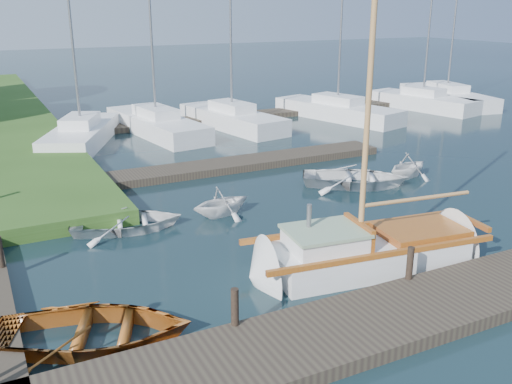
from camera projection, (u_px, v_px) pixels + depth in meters
name	position (u px, v px, depth m)	size (l,w,h in m)	color
ground	(256.00, 230.00, 17.10)	(160.00, 160.00, 0.00)	black
near_dock	(385.00, 319.00, 11.96)	(18.00, 2.20, 0.30)	#332922
far_dock	(228.00, 165.00, 23.42)	(14.00, 1.60, 0.30)	#332922
pontoon	(284.00, 112.00, 34.90)	(30.00, 1.60, 0.30)	#332922
mooring_post_1	(235.00, 307.00, 11.35)	(0.16, 0.16, 0.80)	black
mooring_post_2	(410.00, 263.00, 13.28)	(0.16, 0.16, 0.80)	black
mooring_post_4	(0.00, 252.00, 13.88)	(0.16, 0.16, 0.80)	black
sailboat	(372.00, 253.00, 14.67)	(7.33, 2.81, 9.83)	white
dinghy	(93.00, 325.00, 11.25)	(2.78, 3.89, 0.81)	brown
tender_a	(126.00, 219.00, 17.02)	(2.35, 3.30, 0.68)	white
tender_b	(221.00, 199.00, 18.14)	(1.74, 2.01, 1.06)	white
tender_c	(355.00, 175.00, 21.15)	(2.77, 3.88, 0.80)	white
tender_d	(409.00, 164.00, 22.16)	(1.80, 2.09, 1.10)	white
marina_boat_0	(81.00, 133.00, 27.38)	(5.01, 7.42, 12.06)	white
marina_boat_1	(156.00, 123.00, 29.74)	(3.30, 8.55, 10.09)	white
marina_boat_2	(232.00, 117.00, 31.21)	(3.48, 7.86, 11.44)	white
marina_boat_4	(337.00, 109.00, 33.57)	(4.33, 8.49, 9.84)	white
marina_boat_6	(423.00, 100.00, 36.71)	(3.72, 7.52, 9.51)	white
marina_boat_7	(447.00, 95.00, 38.68)	(3.65, 8.82, 11.85)	white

